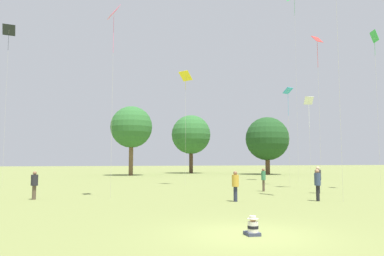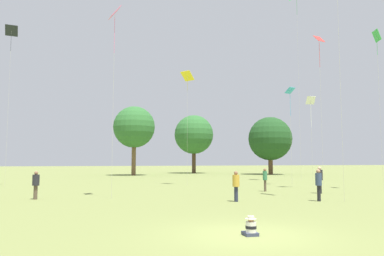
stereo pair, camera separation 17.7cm
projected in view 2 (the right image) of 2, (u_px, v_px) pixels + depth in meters
ground_plane at (246, 235)px, 11.09m from camera, size 300.00×300.00×0.00m
seated_toddler at (251, 227)px, 11.00m from camera, size 0.41×0.51×0.59m
person_standing_2 at (319, 182)px, 20.41m from camera, size 0.48×0.48×1.74m
person_standing_3 at (36, 183)px, 21.37m from camera, size 0.52×0.52×1.60m
person_standing_4 at (265, 177)px, 26.91m from camera, size 0.43×0.43×1.65m
person_standing_5 at (236, 184)px, 20.20m from camera, size 0.53×0.53×1.64m
person_standing_6 at (320, 177)px, 25.28m from camera, size 0.52×0.52×1.81m
kite_0 at (311, 105)px, 30.17m from camera, size 0.78×0.54×7.37m
kite_1 at (297, 1)px, 39.95m from camera, size 1.49×1.66×20.33m
kite_2 at (290, 95)px, 33.71m from camera, size 0.95×0.86×8.77m
kite_3 at (11, 36)px, 32.29m from camera, size 1.07×0.75×13.83m
kite_4 at (187, 79)px, 34.15m from camera, size 1.26×1.32×10.30m
kite_6 at (115, 20)px, 22.71m from camera, size 0.75×1.02×11.56m
kite_7 at (319, 47)px, 29.33m from camera, size 0.88×0.72×12.05m
kite_8 at (377, 42)px, 28.28m from camera, size 0.55×0.93×12.06m
distant_tree_0 at (270, 139)px, 60.24m from camera, size 6.99×6.99×9.24m
distant_tree_1 at (194, 135)px, 66.10m from camera, size 6.86×6.86×10.25m
distant_tree_2 at (134, 127)px, 56.43m from camera, size 6.26×6.26×10.41m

